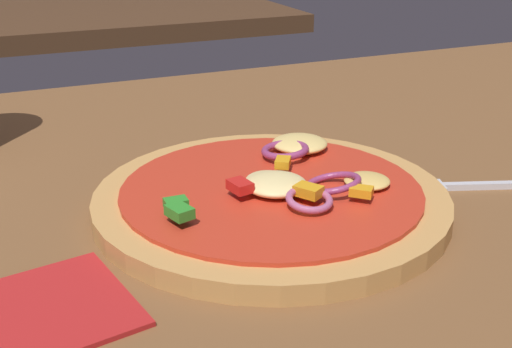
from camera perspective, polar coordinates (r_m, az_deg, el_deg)
The scene contains 4 objects.
dining_table at distance 0.48m, azimuth 1.66°, elevation -5.26°, with size 1.35×0.83×0.03m.
pizza at distance 0.47m, azimuth 1.15°, elevation -1.98°, with size 0.25×0.25×0.03m.
fork at distance 0.54m, azimuth 19.39°, elevation -0.94°, with size 0.18×0.08×0.01m.
background_table at distance 1.53m, azimuth -15.80°, elevation 13.14°, with size 0.85×0.65×0.03m.
Camera 1 is at (-0.18, -0.38, 0.24)m, focal length 46.53 mm.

